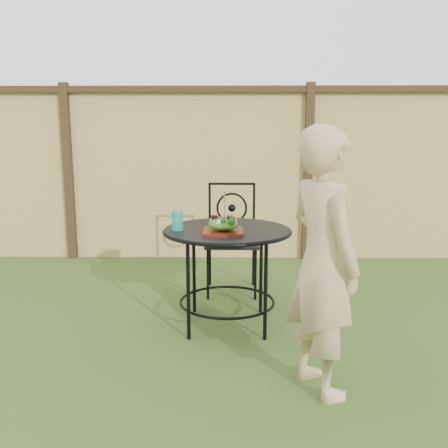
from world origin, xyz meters
The scene contains 9 objects.
ground centered at (0.00, 0.00, 0.00)m, with size 60.00×60.00×0.00m, color #2A4315.
fence centered at (0.00, 2.19, 0.95)m, with size 8.00×0.12×1.90m.
patio_table centered at (0.44, 0.24, 0.59)m, with size 0.92×0.92×0.72m.
patio_chair centered at (0.48, 1.04, 0.50)m, with size 0.46×0.46×0.95m.
diner centered at (0.96, -0.67, 0.73)m, with size 0.53×0.35×1.46m, color tan.
salad_plate centered at (0.42, 0.08, 0.74)m, with size 0.27×0.27×0.02m, color #3F0E09.
salad centered at (0.42, 0.08, 0.79)m, with size 0.21×0.21×0.08m, color #235614.
fork centered at (0.43, 0.08, 0.92)m, with size 0.01×0.01×0.18m, color silver.
drinking_glass centered at (0.09, 0.19, 0.79)m, with size 0.08×0.08×0.14m, color #0EA583.
Camera 1 is at (0.47, -3.25, 1.44)m, focal length 40.00 mm.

